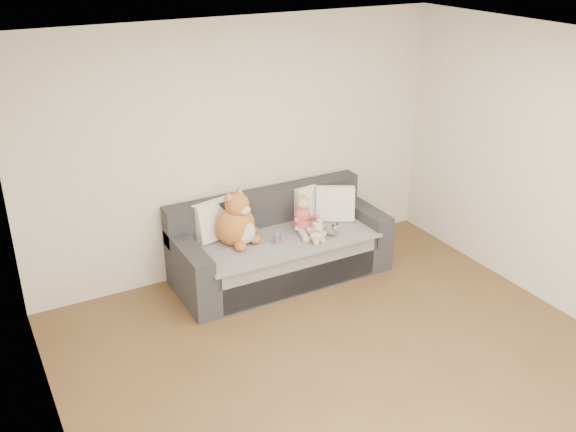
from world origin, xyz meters
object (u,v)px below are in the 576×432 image
Objects in this scene: teddy_bear at (318,234)px; toddler at (304,217)px; sofa at (279,248)px; sippy_cup at (277,237)px; plush_cat at (237,223)px.

toddler is at bearing 90.47° from teddy_bear.
toddler is (0.24, -0.08, 0.33)m from sofa.
sofa is 5.44× the size of toddler.
sippy_cup is (-0.36, 0.19, -0.04)m from teddy_bear.
sippy_cup is at bearing 152.04° from teddy_bear.
sofa is at bearing 124.53° from teddy_bear.
toddler is at bearing 14.12° from sippy_cup.
plush_cat is 0.42m from sippy_cup.
plush_cat is (-0.70, 0.09, 0.06)m from toddler.
toddler is 0.67× the size of plush_cat.
sofa is 0.42m from toddler.
teddy_bear is at bearing -82.35° from toddler.
teddy_bear is 2.08× the size of sippy_cup.
sofa is at bearing 55.55° from sippy_cup.
teddy_bear is at bearing -28.21° from sippy_cup.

